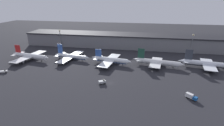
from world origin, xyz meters
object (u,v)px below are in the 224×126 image
object	(u,v)px
airplane_2	(111,60)
airplane_3	(158,62)
service_vehicle_1	(191,96)
service_vehicle_0	(102,82)
airplane_4	(211,64)
service_vehicle_2	(3,71)
airplane_1	(72,56)
airplane_0	(30,56)

from	to	relation	value
airplane_2	airplane_3	size ratio (longest dim) A/B	0.87
airplane_3	service_vehicle_1	xyz separation A→B (m)	(15.51, -48.64, -1.86)
service_vehicle_0	airplane_3	bearing A→B (deg)	17.95
airplane_4	service_vehicle_1	xyz separation A→B (m)	(-26.23, -50.63, -2.00)
service_vehicle_0	service_vehicle_2	size ratio (longest dim) A/B	0.80
airplane_3	service_vehicle_1	world-z (taller)	airplane_3
airplane_2	service_vehicle_1	world-z (taller)	airplane_2
airplane_1	service_vehicle_2	xyz separation A→B (m)	(-40.19, -37.92, -2.06)
airplane_2	airplane_4	xyz separation A→B (m)	(81.21, 3.33, 0.12)
service_vehicle_0	airplane_1	bearing A→B (deg)	105.03
airplane_4	service_vehicle_0	size ratio (longest dim) A/B	9.42
service_vehicle_0	service_vehicle_1	xyz separation A→B (m)	(53.92, -9.52, 0.33)
airplane_1	airplane_2	size ratio (longest dim) A/B	1.02
airplane_1	service_vehicle_2	bearing A→B (deg)	-127.69
airplane_0	service_vehicle_2	bearing A→B (deg)	-86.89
airplane_1	airplane_4	world-z (taller)	airplane_4
airplane_1	service_vehicle_2	size ratio (longest dim) A/B	5.68
airplane_0	service_vehicle_2	xyz separation A→B (m)	(-3.13, -30.50, -2.55)
airplane_0	airplane_3	size ratio (longest dim) A/B	0.97
airplane_2	service_vehicle_1	bearing A→B (deg)	-31.73
airplane_2	airplane_1	bearing A→B (deg)	-177.83
airplane_2	airplane_4	distance (m)	81.28
service_vehicle_1	service_vehicle_2	xyz separation A→B (m)	(-133.01, 13.89, -0.55)
airplane_0	airplane_4	world-z (taller)	airplane_4
airplane_2	service_vehicle_0	xyz separation A→B (m)	(1.06, -37.77, -2.22)
airplane_0	airplane_1	size ratio (longest dim) A/B	1.09
airplane_1	airplane_3	xyz separation A→B (m)	(77.30, -3.17, 0.35)
airplane_0	service_vehicle_1	size ratio (longest dim) A/B	6.60
airplane_1	service_vehicle_0	size ratio (longest dim) A/B	7.13
airplane_2	service_vehicle_2	size ratio (longest dim) A/B	5.55
airplane_1	service_vehicle_1	world-z (taller)	airplane_1
airplane_3	service_vehicle_0	world-z (taller)	airplane_3
airplane_4	airplane_1	bearing A→B (deg)	-171.59
airplane_0	service_vehicle_1	world-z (taller)	airplane_0
airplane_4	service_vehicle_2	bearing A→B (deg)	-158.03
airplane_0	airplane_4	xyz separation A→B (m)	(156.11, 6.23, 0.00)
service_vehicle_1	service_vehicle_2	size ratio (longest dim) A/B	0.94
airplane_3	service_vehicle_0	xyz separation A→B (m)	(-38.41, -39.12, -2.19)
airplane_1	service_vehicle_0	distance (m)	57.49
service_vehicle_0	service_vehicle_2	world-z (taller)	service_vehicle_0
service_vehicle_2	airplane_1	bearing A→B (deg)	15.73
airplane_4	service_vehicle_2	size ratio (longest dim) A/B	7.50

